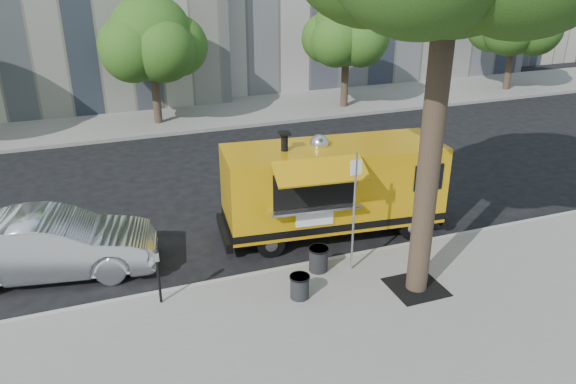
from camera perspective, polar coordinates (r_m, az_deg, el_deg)
name	(u,v)px	position (r m, az deg, el deg)	size (l,w,h in m)	color
ground	(270,255)	(14.66, -1.80, -6.44)	(120.00, 120.00, 0.00)	black
sidewalk	(335,347)	(11.55, 4.78, -15.46)	(60.00, 6.00, 0.15)	gray
curb	(282,271)	(13.87, -0.56, -7.98)	(60.00, 0.14, 0.16)	#999993
far_sidewalk	(178,117)	(26.87, -11.10, 7.47)	(60.00, 5.00, 0.15)	gray
tree_well	(416,287)	(13.43, 12.87, -9.41)	(1.20, 1.20, 0.02)	black
far_tree_b	(151,38)	(25.18, -13.77, 14.95)	(3.60, 3.60, 5.50)	#33261C
far_tree_c	(347,32)	(27.47, 5.99, 15.90)	(3.24, 3.24, 5.21)	#33261C
far_tree_d	(517,19)	(33.20, 22.22, 15.99)	(3.78, 3.78, 5.64)	#33261C
sign_post	(354,206)	(13.08, 6.74, -1.40)	(0.28, 0.06, 3.00)	silver
parking_meter	(158,270)	(12.49, -13.09, -7.68)	(0.11, 0.11, 1.33)	black
food_truck	(332,187)	(15.16, 4.50, 0.55)	(6.32, 3.14, 3.02)	#D1940A
sedan	(52,245)	(14.64, -22.83, -4.96)	(1.68, 4.83, 1.59)	silver
trash_bin_left	(318,258)	(13.61, 3.12, -6.75)	(0.50, 0.50, 0.60)	black
trash_bin_right	(300,286)	(12.62, 1.19, -9.51)	(0.46, 0.46, 0.55)	black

